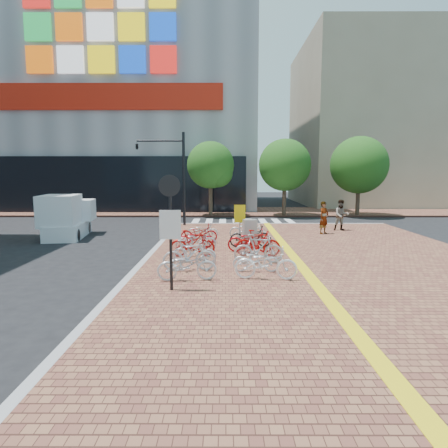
{
  "coord_description": "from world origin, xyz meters",
  "views": [
    {
      "loc": [
        -0.8,
        -15.01,
        3.55
      ],
      "look_at": [
        -0.86,
        2.59,
        1.3
      ],
      "focal_mm": 32.0,
      "sensor_mm": 36.0,
      "label": 1
    }
  ],
  "objects_px": {
    "bike_9": "(256,260)",
    "bike_11": "(258,243)",
    "bike_14": "(252,233)",
    "bike_12": "(250,240)",
    "pedestrian_b": "(341,215)",
    "notice_sign": "(170,218)",
    "bike_2": "(194,251)",
    "bike_13": "(251,236)",
    "box_truck": "(67,217)",
    "bike_8": "(266,263)",
    "utility_box": "(250,234)",
    "bike_1": "(189,255)",
    "bike_3": "(192,243)",
    "bike_0": "(187,265)",
    "traffic_light_pole": "(162,161)",
    "pedestrian_a": "(324,218)",
    "bike_5": "(196,238)",
    "bike_10": "(258,249)",
    "bike_15": "(247,230)",
    "yellow_sign": "(240,217)",
    "bike_7": "(203,231)",
    "bike_4": "(196,240)",
    "bike_6": "(199,233)"
  },
  "relations": [
    {
      "from": "bike_5",
      "to": "pedestrian_b",
      "type": "xyz_separation_m",
      "value": [
        8.27,
        5.49,
        0.5
      ]
    },
    {
      "from": "bike_14",
      "to": "bike_6",
      "type": "bearing_deg",
      "value": 83.25
    },
    {
      "from": "bike_10",
      "to": "bike_12",
      "type": "xyz_separation_m",
      "value": [
        -0.18,
        2.16,
        -0.05
      ]
    },
    {
      "from": "bike_6",
      "to": "bike_11",
      "type": "distance_m",
      "value": 4.18
    },
    {
      "from": "bike_4",
      "to": "bike_5",
      "type": "xyz_separation_m",
      "value": [
        -0.07,
        0.9,
        -0.05
      ]
    },
    {
      "from": "bike_7",
      "to": "bike_15",
      "type": "relative_size",
      "value": 0.89
    },
    {
      "from": "bike_6",
      "to": "bike_13",
      "type": "distance_m",
      "value": 2.71
    },
    {
      "from": "box_truck",
      "to": "bike_11",
      "type": "bearing_deg",
      "value": -29.81
    },
    {
      "from": "utility_box",
      "to": "box_truck",
      "type": "height_order",
      "value": "box_truck"
    },
    {
      "from": "bike_15",
      "to": "bike_8",
      "type": "bearing_deg",
      "value": -175.05
    },
    {
      "from": "bike_5",
      "to": "notice_sign",
      "type": "height_order",
      "value": "notice_sign"
    },
    {
      "from": "bike_10",
      "to": "box_truck",
      "type": "xyz_separation_m",
      "value": [
        -10.0,
        7.06,
        0.41
      ]
    },
    {
      "from": "bike_12",
      "to": "pedestrian_b",
      "type": "bearing_deg",
      "value": -36.44
    },
    {
      "from": "utility_box",
      "to": "box_truck",
      "type": "distance_m",
      "value": 10.62
    },
    {
      "from": "bike_11",
      "to": "pedestrian_b",
      "type": "height_order",
      "value": "pedestrian_b"
    },
    {
      "from": "utility_box",
      "to": "notice_sign",
      "type": "relative_size",
      "value": 0.39
    },
    {
      "from": "bike_2",
      "to": "bike_13",
      "type": "relative_size",
      "value": 0.86
    },
    {
      "from": "bike_7",
      "to": "yellow_sign",
      "type": "height_order",
      "value": "yellow_sign"
    },
    {
      "from": "bike_14",
      "to": "bike_9",
      "type": "bearing_deg",
      "value": 171.17
    },
    {
      "from": "bike_2",
      "to": "pedestrian_b",
      "type": "distance_m",
      "value": 11.91
    },
    {
      "from": "bike_4",
      "to": "bike_0",
      "type": "bearing_deg",
      "value": 177.67
    },
    {
      "from": "bike_5",
      "to": "bike_13",
      "type": "relative_size",
      "value": 0.82
    },
    {
      "from": "bike_6",
      "to": "bike_14",
      "type": "height_order",
      "value": "bike_6"
    },
    {
      "from": "bike_2",
      "to": "bike_13",
      "type": "xyz_separation_m",
      "value": [
        2.34,
        3.32,
        0.07
      ]
    },
    {
      "from": "bike_7",
      "to": "pedestrian_a",
      "type": "distance_m",
      "value": 6.97
    },
    {
      "from": "bike_12",
      "to": "utility_box",
      "type": "xyz_separation_m",
      "value": [
        0.05,
        1.0,
        0.14
      ]
    },
    {
      "from": "box_truck",
      "to": "bike_13",
      "type": "bearing_deg",
      "value": -20.28
    },
    {
      "from": "bike_9",
      "to": "box_truck",
      "type": "bearing_deg",
      "value": 53.43
    },
    {
      "from": "bike_3",
      "to": "notice_sign",
      "type": "relative_size",
      "value": 0.55
    },
    {
      "from": "bike_9",
      "to": "bike_11",
      "type": "bearing_deg",
      "value": -2.39
    },
    {
      "from": "bike_6",
      "to": "bike_13",
      "type": "xyz_separation_m",
      "value": [
        2.47,
        -1.12,
        0.04
      ]
    },
    {
      "from": "bike_1",
      "to": "bike_3",
      "type": "xyz_separation_m",
      "value": [
        -0.09,
        2.4,
        -0.01
      ]
    },
    {
      "from": "bike_0",
      "to": "bike_2",
      "type": "bearing_deg",
      "value": -7.77
    },
    {
      "from": "pedestrian_a",
      "to": "pedestrian_b",
      "type": "xyz_separation_m",
      "value": [
        1.37,
        1.33,
        0.0
      ]
    },
    {
      "from": "pedestrian_b",
      "to": "yellow_sign",
      "type": "bearing_deg",
      "value": -141.82
    },
    {
      "from": "bike_1",
      "to": "yellow_sign",
      "type": "xyz_separation_m",
      "value": [
        1.94,
        4.97,
        0.77
      ]
    },
    {
      "from": "bike_3",
      "to": "yellow_sign",
      "type": "relative_size",
      "value": 0.96
    },
    {
      "from": "bike_5",
      "to": "pedestrian_b",
      "type": "distance_m",
      "value": 9.94
    },
    {
      "from": "bike_5",
      "to": "bike_11",
      "type": "height_order",
      "value": "bike_11"
    },
    {
      "from": "bike_6",
      "to": "bike_11",
      "type": "height_order",
      "value": "bike_11"
    },
    {
      "from": "bike_11",
      "to": "utility_box",
      "type": "xyz_separation_m",
      "value": [
        -0.22,
        1.89,
        0.1
      ]
    },
    {
      "from": "bike_0",
      "to": "yellow_sign",
      "type": "xyz_separation_m",
      "value": [
        1.9,
        6.23,
        0.83
      ]
    },
    {
      "from": "pedestrian_b",
      "to": "bike_14",
      "type": "bearing_deg",
      "value": -143.02
    },
    {
      "from": "bike_13",
      "to": "traffic_light_pole",
      "type": "xyz_separation_m",
      "value": [
        -5.26,
        7.88,
        3.64
      ]
    },
    {
      "from": "bike_8",
      "to": "bike_13",
      "type": "xyz_separation_m",
      "value": [
        -0.14,
        5.7,
        -0.02
      ]
    },
    {
      "from": "bike_2",
      "to": "bike_8",
      "type": "relative_size",
      "value": 0.83
    },
    {
      "from": "bike_10",
      "to": "bike_15",
      "type": "relative_size",
      "value": 1.02
    },
    {
      "from": "bike_4",
      "to": "yellow_sign",
      "type": "height_order",
      "value": "yellow_sign"
    },
    {
      "from": "notice_sign",
      "to": "bike_9",
      "type": "bearing_deg",
      "value": 40.21
    },
    {
      "from": "bike_6",
      "to": "bike_8",
      "type": "relative_size",
      "value": 0.89
    }
  ]
}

